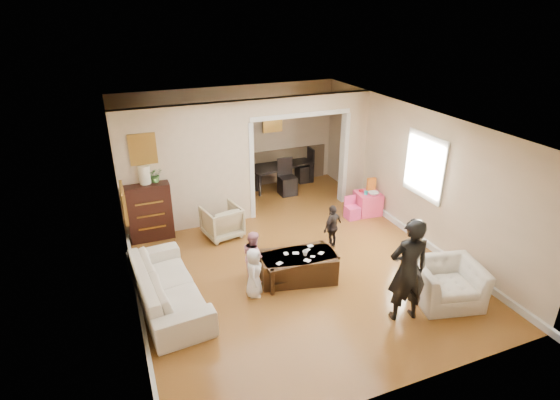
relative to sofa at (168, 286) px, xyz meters
name	(u,v)px	position (x,y,z in m)	size (l,w,h in m)	color
floor	(284,254)	(2.27, 0.70, -0.33)	(7.00, 7.00, 0.00)	#A56D2A
partition_left	(188,169)	(0.89, 2.50, 0.97)	(2.75, 0.18, 2.60)	beige
partition_right	(353,148)	(4.74, 2.50, 0.97)	(0.55, 0.18, 2.60)	beige
partition_header	(300,104)	(3.37, 2.50, 2.10)	(2.22, 0.18, 0.35)	beige
window_pane	(425,166)	(5.00, 0.30, 1.22)	(0.03, 0.95, 1.10)	white
framed_art_partition	(143,149)	(0.07, 2.40, 1.52)	(0.45, 0.03, 0.55)	brown
framed_art_sofa_wall	(124,202)	(-0.44, 0.10, 1.47)	(0.03, 0.55, 0.40)	brown
framed_art_alcove	(273,120)	(3.37, 4.14, 1.37)	(0.45, 0.03, 0.55)	brown
sofa	(168,286)	(0.00, 0.00, 0.00)	(2.25, 0.88, 0.66)	beige
armchair_back	(222,221)	(1.37, 1.84, 0.00)	(0.70, 0.72, 0.66)	tan
armchair_front	(447,283)	(4.12, -1.58, 0.00)	(1.01, 0.88, 0.65)	beige
dresser	(149,211)	(0.03, 2.35, 0.26)	(0.85, 0.48, 1.17)	black
table_lamp	(144,175)	(0.03, 2.35, 1.03)	(0.22, 0.22, 0.36)	#F4ECC7
potted_plant	(155,175)	(0.23, 2.35, 1.00)	(0.27, 0.24, 0.30)	#3C692E
coffee_table	(298,267)	(2.18, -0.15, -0.09)	(1.27, 0.63, 0.47)	#341F10
coffee_cup	(305,253)	(2.28, -0.20, 0.19)	(0.09, 0.09, 0.09)	beige
play_table	(368,203)	(4.70, 1.65, -0.08)	(0.52, 0.52, 0.50)	#FF4376
cereal_box	(371,184)	(4.82, 1.75, 0.32)	(0.20, 0.07, 0.30)	yellow
cyan_cup	(366,193)	(4.60, 1.60, 0.21)	(0.08, 0.08, 0.08)	#25B8BC
toy_block	(361,191)	(4.58, 1.77, 0.20)	(0.08, 0.06, 0.05)	red
play_bowl	(373,193)	(4.75, 1.53, 0.20)	(0.23, 0.23, 0.06)	silver
dining_table	(278,174)	(3.44, 3.98, -0.02)	(1.73, 0.96, 0.61)	black
adult_person	(408,270)	(3.24, -1.67, 0.51)	(0.61, 0.40, 1.67)	black
child_kneel_a	(254,273)	(1.33, -0.30, 0.10)	(0.42, 0.27, 0.85)	white
child_kneel_b	(254,256)	(1.48, 0.15, 0.13)	(0.44, 0.34, 0.91)	#C67C91
child_toddler	(332,227)	(3.23, 0.60, 0.12)	(0.53, 0.22, 0.90)	black
craft_papers	(302,255)	(2.25, -0.16, 0.15)	(0.91, 0.53, 0.00)	white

